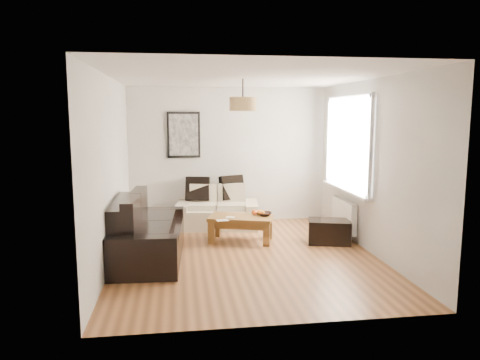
{
  "coord_description": "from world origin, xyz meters",
  "views": [
    {
      "loc": [
        -0.97,
        -6.35,
        2.06
      ],
      "look_at": [
        0.0,
        0.6,
        1.05
      ],
      "focal_mm": 33.53,
      "sensor_mm": 36.0,
      "label": 1
    }
  ],
  "objects": [
    {
      "name": "orange_c",
      "position": [
        0.28,
        0.85,
        0.46
      ],
      "size": [
        0.11,
        0.11,
        0.09
      ],
      "primitive_type": "sphere",
      "rotation": [
        0.0,
        0.0,
        0.22
      ],
      "color": "#E24A13",
      "rests_on": "fruit_bowl"
    },
    {
      "name": "coffee_table",
      "position": [
        0.04,
        0.78,
        0.21
      ],
      "size": [
        1.15,
        0.84,
        0.42
      ],
      "primitive_type": null,
      "rotation": [
        0.0,
        0.0,
        -0.3
      ],
      "color": "brown",
      "rests_on": "floor"
    },
    {
      "name": "wall_back",
      "position": [
        0.0,
        2.25,
        1.3
      ],
      "size": [
        3.8,
        0.04,
        2.6
      ],
      "primitive_type": null,
      "color": "silver",
      "rests_on": "floor"
    },
    {
      "name": "floor",
      "position": [
        0.0,
        0.0,
        0.0
      ],
      "size": [
        4.5,
        4.5,
        0.0
      ],
      "primitive_type": "plane",
      "color": "brown",
      "rests_on": "ground"
    },
    {
      "name": "loveseat_cream",
      "position": [
        -0.26,
        1.78,
        0.37
      ],
      "size": [
        1.58,
        1.0,
        0.74
      ],
      "primitive_type": null,
      "rotation": [
        0.0,
        0.0,
        -0.13
      ],
      "color": "#C1B19B",
      "rests_on": "floor"
    },
    {
      "name": "wall_front",
      "position": [
        0.0,
        -2.25,
        1.3
      ],
      "size": [
        3.8,
        0.04,
        2.6
      ],
      "primitive_type": null,
      "color": "silver",
      "rests_on": "floor"
    },
    {
      "name": "wall_left",
      "position": [
        -1.9,
        0.0,
        1.3
      ],
      "size": [
        0.04,
        4.5,
        2.6
      ],
      "primitive_type": null,
      "color": "silver",
      "rests_on": "floor"
    },
    {
      "name": "pendant_shade",
      "position": [
        0.0,
        0.3,
        2.23
      ],
      "size": [
        0.4,
        0.4,
        0.2
      ],
      "primitive_type": "cylinder",
      "color": "tan",
      "rests_on": "ceiling"
    },
    {
      "name": "cushion_left",
      "position": [
        -0.61,
        1.96,
        0.7
      ],
      "size": [
        0.46,
        0.23,
        0.45
      ],
      "primitive_type": "cube",
      "rotation": [
        0.0,
        0.0,
        -0.22
      ],
      "color": "black",
      "rests_on": "loveseat_cream"
    },
    {
      "name": "sofa_leather",
      "position": [
        -1.43,
        0.09,
        0.43
      ],
      "size": [
        1.07,
        2.04,
        0.86
      ],
      "primitive_type": null,
      "rotation": [
        0.0,
        0.0,
        1.52
      ],
      "color": "black",
      "rests_on": "floor"
    },
    {
      "name": "window_bay",
      "position": [
        1.86,
        0.8,
        1.6
      ],
      "size": [
        0.14,
        1.9,
        1.6
      ],
      "primitive_type": null,
      "color": "white",
      "rests_on": "wall_right"
    },
    {
      "name": "fruit_bowl",
      "position": [
        0.44,
        0.77,
        0.45
      ],
      "size": [
        0.24,
        0.24,
        0.06
      ],
      "primitive_type": "imported",
      "rotation": [
        0.0,
        0.0,
        -0.03
      ],
      "color": "black",
      "rests_on": "coffee_table"
    },
    {
      "name": "ottoman",
      "position": [
        1.45,
        0.47,
        0.19
      ],
      "size": [
        0.76,
        0.59,
        0.38
      ],
      "primitive_type": "cube",
      "rotation": [
        0.0,
        0.0,
        -0.27
      ],
      "color": "black",
      "rests_on": "floor"
    },
    {
      "name": "wall_right",
      "position": [
        1.9,
        0.0,
        1.3
      ],
      "size": [
        0.04,
        4.5,
        2.6
      ],
      "primitive_type": null,
      "color": "silver",
      "rests_on": "floor"
    },
    {
      "name": "orange_a",
      "position": [
        0.36,
        0.86,
        0.46
      ],
      "size": [
        0.1,
        0.1,
        0.09
      ],
      "primitive_type": "sphere",
      "rotation": [
        0.0,
        0.0,
        -0.16
      ],
      "color": "orange",
      "rests_on": "fruit_bowl"
    },
    {
      "name": "poster",
      "position": [
        -0.85,
        2.22,
        1.7
      ],
      "size": [
        0.62,
        0.04,
        0.87
      ],
      "primitive_type": null,
      "color": "black",
      "rests_on": "wall_back"
    },
    {
      "name": "orange_b",
      "position": [
        0.41,
        0.82,
        0.46
      ],
      "size": [
        0.07,
        0.07,
        0.06
      ],
      "primitive_type": "sphere",
      "rotation": [
        0.0,
        0.0,
        -0.14
      ],
      "color": "orange",
      "rests_on": "fruit_bowl"
    },
    {
      "name": "radiator",
      "position": [
        1.82,
        0.8,
        0.38
      ],
      "size": [
        0.1,
        0.9,
        0.52
      ],
      "primitive_type": "cube",
      "color": "white",
      "rests_on": "wall_right"
    },
    {
      "name": "ceiling",
      "position": [
        0.0,
        0.0,
        2.6
      ],
      "size": [
        3.8,
        4.5,
        0.0
      ],
      "primitive_type": null,
      "color": "white",
      "rests_on": "floor"
    },
    {
      "name": "cushion_right",
      "position": [
        0.04,
        1.96,
        0.71
      ],
      "size": [
        0.48,
        0.3,
        0.46
      ],
      "primitive_type": "cube",
      "rotation": [
        0.0,
        0.0,
        0.38
      ],
      "color": "black",
      "rests_on": "loveseat_cream"
    },
    {
      "name": "papers",
      "position": [
        -0.29,
        0.53,
        0.42
      ],
      "size": [
        0.2,
        0.16,
        0.01
      ],
      "primitive_type": "cube",
      "rotation": [
        0.0,
        0.0,
        0.15
      ],
      "color": "white",
      "rests_on": "coffee_table"
    }
  ]
}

